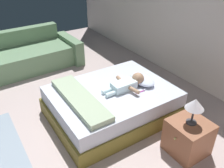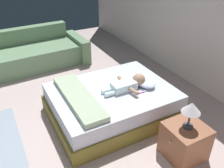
% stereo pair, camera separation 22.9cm
% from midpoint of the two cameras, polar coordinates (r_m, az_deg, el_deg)
% --- Properties ---
extents(ground_plane, '(8.00, 8.00, 0.00)m').
position_cam_midpoint_polar(ground_plane, '(3.53, -16.44, -11.42)').
color(ground_plane, '#B09D9B').
extents(wall_behind_bed, '(8.00, 0.12, 2.82)m').
position_cam_midpoint_polar(wall_behind_bed, '(4.35, 23.45, 16.55)').
color(wall_behind_bed, silver).
rests_on(wall_behind_bed, ground_plane).
extents(bed, '(1.37, 1.78, 0.45)m').
position_cam_midpoint_polar(bed, '(3.59, 1.83, -4.57)').
color(bed, brown).
rests_on(bed, ground_plane).
extents(pillow, '(0.48, 0.28, 0.10)m').
position_cam_midpoint_polar(pillow, '(3.64, 9.22, 0.77)').
color(pillow, silver).
rests_on(pillow, bed).
extents(baby, '(0.54, 0.68, 0.19)m').
position_cam_midpoint_polar(baby, '(3.49, 5.92, -0.05)').
color(baby, white).
rests_on(baby, bed).
extents(toothbrush, '(0.02, 0.17, 0.02)m').
position_cam_midpoint_polar(toothbrush, '(3.42, 8.73, -2.13)').
color(toothbrush, '#B3389E').
rests_on(toothbrush, bed).
extents(couch, '(1.14, 2.23, 0.74)m').
position_cam_midpoint_polar(couch, '(5.34, -17.34, 6.82)').
color(couch, slate).
rests_on(couch, ground_plane).
extents(nightstand, '(0.45, 0.48, 0.45)m').
position_cam_midpoint_polar(nightstand, '(3.13, 18.98, -12.82)').
color(nightstand, brown).
rests_on(nightstand, ground_plane).
extents(lamp, '(0.22, 0.22, 0.34)m').
position_cam_midpoint_polar(lamp, '(2.83, 20.63, -5.58)').
color(lamp, '#333338').
rests_on(lamp, nightstand).
extents(blanket, '(1.24, 0.33, 0.07)m').
position_cam_midpoint_polar(blanket, '(3.26, -6.00, -3.20)').
color(blanket, '#9EB192').
rests_on(blanket, bed).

